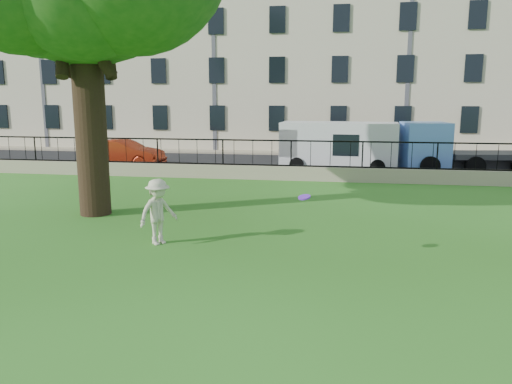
% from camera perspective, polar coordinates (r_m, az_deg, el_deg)
% --- Properties ---
extents(ground, '(120.00, 120.00, 0.00)m').
position_cam_1_polar(ground, '(10.10, -2.60, -9.70)').
color(ground, '#295E16').
rests_on(ground, ground).
extents(retaining_wall, '(50.00, 0.40, 0.60)m').
position_cam_1_polar(retaining_wall, '(21.59, 4.00, 2.16)').
color(retaining_wall, tan).
rests_on(retaining_wall, ground).
extents(iron_railing, '(50.00, 0.05, 1.13)m').
position_cam_1_polar(iron_railing, '(21.48, 4.03, 4.41)').
color(iron_railing, black).
rests_on(iron_railing, retaining_wall).
extents(street, '(60.00, 9.00, 0.01)m').
position_cam_1_polar(street, '(26.27, 4.97, 3.04)').
color(street, black).
rests_on(street, ground).
extents(sidewalk, '(60.00, 1.40, 0.12)m').
position_cam_1_polar(sidewalk, '(31.41, 5.72, 4.40)').
color(sidewalk, tan).
rests_on(sidewalk, ground).
extents(building_row, '(56.40, 10.40, 13.80)m').
position_cam_1_polar(building_row, '(37.02, 6.52, 15.98)').
color(building_row, beige).
rests_on(building_row, ground).
extents(man, '(1.09, 1.19, 1.61)m').
position_cam_1_polar(man, '(12.29, -11.11, -2.24)').
color(man, beige).
rests_on(man, ground).
extents(frisbee, '(0.28, 0.28, 0.12)m').
position_cam_1_polar(frisbee, '(10.76, 5.55, -0.58)').
color(frisbee, '#6823C8').
extents(red_sedan, '(4.29, 1.73, 1.39)m').
position_cam_1_polar(red_sedan, '(26.54, -14.94, 4.30)').
color(red_sedan, '#A42C14').
rests_on(red_sedan, street).
extents(white_van, '(5.67, 2.52, 2.33)m').
position_cam_1_polar(white_van, '(24.76, 9.41, 5.17)').
color(white_van, silver).
rests_on(white_van, street).
extents(blue_truck, '(5.87, 2.74, 2.37)m').
position_cam_1_polar(blue_truck, '(25.44, 22.65, 4.68)').
color(blue_truck, '#6090E1').
rests_on(blue_truck, street).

